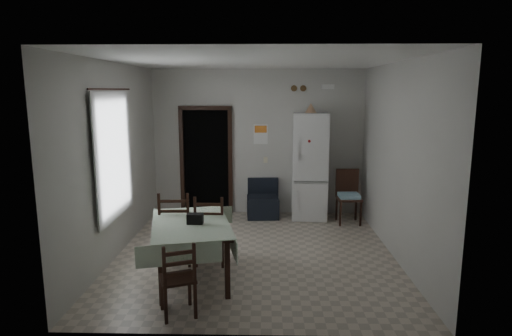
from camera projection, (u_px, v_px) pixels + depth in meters
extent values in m
plane|color=#B6A895|center=(255.00, 253.00, 6.62)|extent=(4.50, 4.50, 0.00)
cube|color=black|center=(208.00, 160.00, 8.88)|extent=(0.90, 0.45, 2.10)
cube|color=black|center=(182.00, 162.00, 8.65)|extent=(0.08, 0.10, 2.18)
cube|color=black|center=(230.00, 162.00, 8.62)|extent=(0.08, 0.10, 2.18)
cube|color=black|center=(205.00, 108.00, 8.44)|extent=(1.06, 0.10, 0.08)
cube|color=silver|center=(107.00, 156.00, 6.19)|extent=(0.10, 1.20, 1.60)
cube|color=beige|center=(114.00, 156.00, 6.19)|extent=(0.02, 1.45, 1.85)
cylinder|color=black|center=(111.00, 89.00, 6.02)|extent=(0.02, 1.60, 0.02)
cube|color=white|center=(261.00, 134.00, 8.52)|extent=(0.28, 0.02, 0.40)
cube|color=orange|center=(261.00, 129.00, 8.50)|extent=(0.24, 0.01, 0.14)
cube|color=beige|center=(266.00, 160.00, 8.62)|extent=(0.08, 0.02, 0.12)
cylinder|color=brown|center=(294.00, 88.00, 8.34)|extent=(0.12, 0.03, 0.12)
cylinder|color=brown|center=(303.00, 88.00, 8.34)|extent=(0.12, 0.03, 0.12)
cube|color=white|center=(328.00, 87.00, 8.30)|extent=(0.25, 0.07, 0.09)
cone|color=tan|center=(311.00, 108.00, 8.10)|extent=(0.24, 0.24, 0.18)
cube|color=black|center=(195.00, 219.00, 5.54)|extent=(0.21, 0.13, 0.13)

